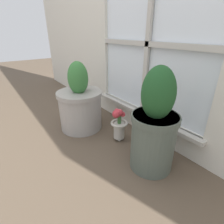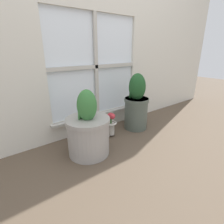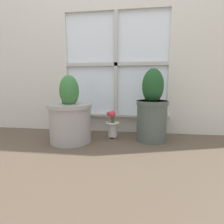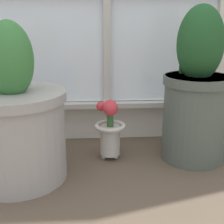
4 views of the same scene
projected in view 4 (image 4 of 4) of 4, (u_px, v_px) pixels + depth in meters
ground_plane at (115, 192)px, 1.11m from camera, size 10.00×10.00×0.00m
potted_plant_left at (15, 122)px, 1.15m from camera, size 0.38×0.38×0.59m
potted_plant_right at (196, 96)px, 1.30m from camera, size 0.28×0.28×0.65m
flower_vase at (109, 128)px, 1.34m from camera, size 0.14×0.14×0.27m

